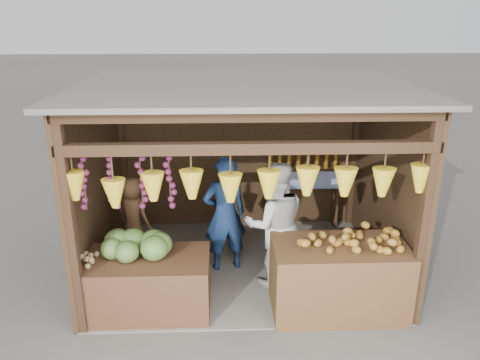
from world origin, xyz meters
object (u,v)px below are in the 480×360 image
(man_standing, at_px, (225,215))
(counter_left, at_px, (147,284))
(counter_right, at_px, (338,278))
(woman_standing, at_px, (275,224))
(vendor_seated, at_px, (133,214))

(man_standing, bearing_deg, counter_left, 29.67)
(counter_right, relative_size, man_standing, 0.95)
(counter_left, bearing_deg, woman_standing, 20.05)
(counter_left, relative_size, vendor_seated, 1.37)
(counter_left, xyz_separation_m, woman_standing, (1.63, 0.60, 0.50))
(counter_left, height_order, man_standing, man_standing)
(counter_right, bearing_deg, woman_standing, 136.22)
(woman_standing, relative_size, vendor_seated, 1.55)
(vendor_seated, bearing_deg, man_standing, -146.65)
(counter_left, xyz_separation_m, man_standing, (0.97, 0.98, 0.49))
(man_standing, height_order, vendor_seated, man_standing)
(counter_right, relative_size, woman_standing, 0.93)
(man_standing, relative_size, vendor_seated, 1.52)
(counter_right, bearing_deg, counter_left, 177.90)
(woman_standing, distance_m, vendor_seated, 1.99)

